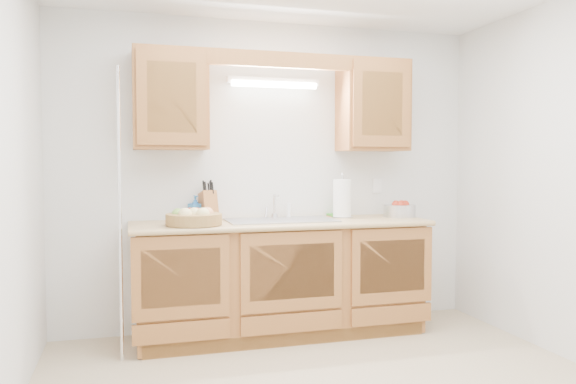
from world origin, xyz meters
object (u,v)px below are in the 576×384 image
object	(u,v)px
apple_bowl	(400,210)
knife_block	(208,205)
paper_towel	(342,199)
fruit_basket	(194,218)

from	to	relation	value
apple_bowl	knife_block	bearing A→B (deg)	174.12
knife_block	apple_bowl	size ratio (longest dim) A/B	1.04
knife_block	apple_bowl	distance (m)	1.58
knife_block	apple_bowl	world-z (taller)	knife_block
knife_block	apple_bowl	bearing A→B (deg)	-17.93
paper_towel	apple_bowl	distance (m)	0.50
fruit_basket	knife_block	distance (m)	0.36
paper_towel	apple_bowl	size ratio (longest dim) A/B	1.17
fruit_basket	apple_bowl	world-z (taller)	apple_bowl
knife_block	paper_towel	distance (m)	1.09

